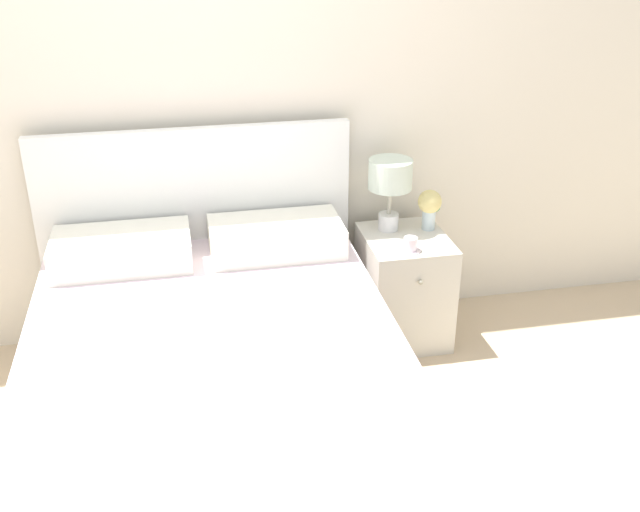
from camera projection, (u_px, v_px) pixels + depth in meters
name	position (u px, v px, depth m)	size (l,w,h in m)	color
ground_plane	(206.00, 329.00, 3.94)	(12.00, 12.00, 0.00)	#CCB28E
wall_back	(186.00, 78.00, 3.43)	(8.00, 0.06, 2.60)	silver
bed	(217.00, 393.00, 2.95)	(1.50, 2.11, 1.09)	beige
nightstand	(404.00, 287.00, 3.77)	(0.40, 0.49, 0.55)	silver
table_lamp	(390.00, 180.00, 3.63)	(0.21, 0.21, 0.36)	white
flower_vase	(430.00, 206.00, 3.69)	(0.12, 0.12, 0.21)	silver
teacup	(410.00, 245.00, 3.50)	(0.10, 0.10, 0.07)	white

